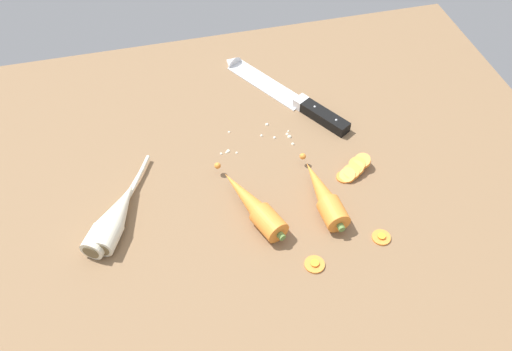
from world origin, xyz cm
name	(u,v)px	position (x,y,z in cm)	size (l,w,h in cm)	color
ground_plane	(253,180)	(0.00, 0.00, -2.00)	(120.00, 90.00, 4.00)	brown
chefs_knife	(280,91)	(10.98, 20.60, 0.65)	(20.92, 31.41, 4.18)	silver
whole_carrot	(253,205)	(-2.24, -8.92, 2.10)	(9.82, 19.19, 4.20)	orange
whole_carrot_second	(324,195)	(10.29, -9.79, 2.10)	(5.24, 18.54, 4.20)	orange
parsnip_front	(109,221)	(-26.60, -6.37, 1.98)	(12.17, 18.39, 4.00)	silver
parsnip_mid_left	(118,215)	(-25.11, -5.42, 1.98)	(11.83, 20.73, 4.00)	silver
carrot_slice_stack	(353,169)	(18.00, -4.43, 0.98)	(7.23, 5.05, 3.16)	orange
carrot_slice_stray_near	(315,264)	(4.88, -21.71, 0.36)	(3.33, 3.33, 0.70)	orange
carrot_slice_stray_mid	(381,237)	(17.44, -19.40, 0.36)	(3.17, 3.17, 0.70)	orange
mince_crumbs	(263,139)	(4.00, 7.99, 0.33)	(14.78, 7.22, 0.82)	silver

